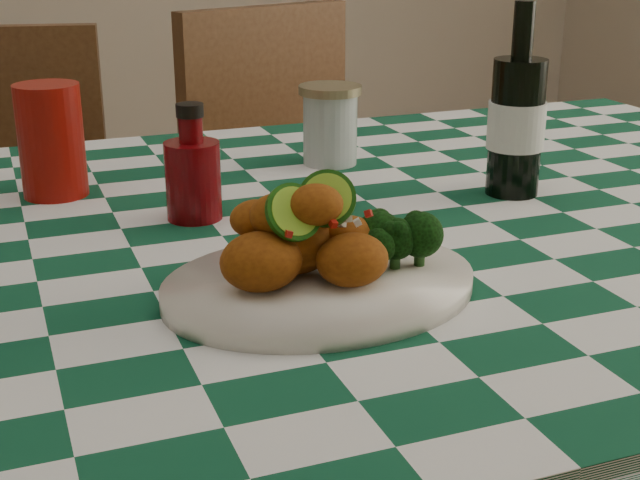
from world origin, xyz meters
name	(u,v)px	position (x,y,z in m)	size (l,w,h in m)	color
plate	(320,286)	(-0.06, -0.19, 0.80)	(0.31, 0.24, 0.02)	silver
fried_chicken_pile	(312,232)	(-0.07, -0.19, 0.85)	(0.14, 0.10, 0.09)	#8C440D
broccoli_side	(388,237)	(0.02, -0.18, 0.83)	(0.07, 0.07, 0.05)	black
red_tumbler	(51,141)	(-0.26, 0.23, 0.86)	(0.08, 0.08, 0.14)	maroon
ketchup_bottle	(192,162)	(-0.12, 0.07, 0.85)	(0.07, 0.07, 0.14)	#5B0408
mason_jar	(330,125)	(0.13, 0.25, 0.84)	(0.09, 0.09, 0.11)	#B2BCBA
beer_bottle	(518,100)	(0.29, 0.03, 0.91)	(0.07, 0.07, 0.24)	black
wooden_chair_right	(324,239)	(0.31, 0.75, 0.47)	(0.43, 0.45, 0.95)	#472814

